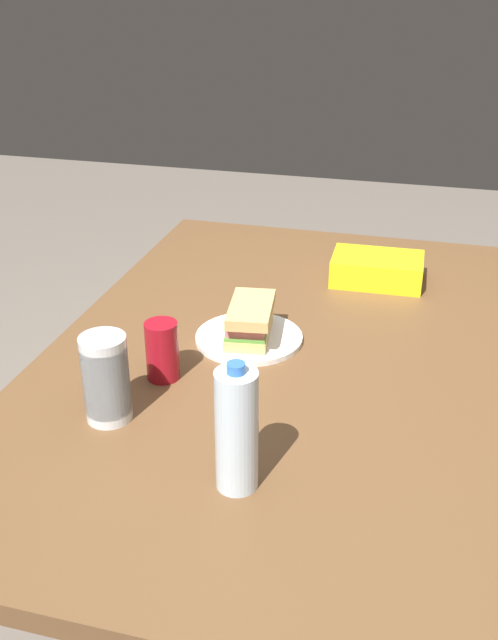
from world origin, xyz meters
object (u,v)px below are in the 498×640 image
object	(u,v)px
water_bottle_tall	(237,430)
soda_can_red	(162,351)
sandwich	(250,320)
plastic_cup_stack	(106,378)
paper_plate	(249,338)
chip_bag	(377,269)
dining_table	(293,386)

from	to	relation	value
water_bottle_tall	soda_can_red	bearing A→B (deg)	-140.27
sandwich	plastic_cup_stack	xyz separation A→B (m)	(0.35, -0.17, 0.03)
paper_plate	soda_can_red	bearing A→B (deg)	-32.84
paper_plate	water_bottle_tall	bearing A→B (deg)	12.70
soda_can_red	plastic_cup_stack	world-z (taller)	plastic_cup_stack
paper_plate	sandwich	xyz separation A→B (m)	(0.00, 0.00, 0.05)
sandwich	chip_bag	bearing A→B (deg)	149.49
chip_bag	plastic_cup_stack	xyz separation A→B (m)	(0.75, -0.41, 0.05)
sandwich	chip_bag	world-z (taller)	sandwich
sandwich	soda_can_red	size ratio (longest dim) A/B	1.57
soda_can_red	paper_plate	bearing A→B (deg)	147.16
dining_table	water_bottle_tall	size ratio (longest dim) A/B	6.79
dining_table	paper_plate	size ratio (longest dim) A/B	6.46
paper_plate	sandwich	world-z (taller)	sandwich
chip_bag	soda_can_red	bearing A→B (deg)	56.80
paper_plate	soda_can_red	world-z (taller)	soda_can_red
dining_table	paper_plate	bearing A→B (deg)	-103.42
chip_bag	plastic_cup_stack	size ratio (longest dim) A/B	1.38
dining_table	chip_bag	size ratio (longest dim) A/B	6.63
chip_bag	water_bottle_tall	xyz separation A→B (m)	(0.87, -0.13, 0.07)
sandwich	water_bottle_tall	world-z (taller)	water_bottle_tall
dining_table	chip_bag	xyz separation A→B (m)	(-0.42, 0.13, 0.12)
soda_can_red	water_bottle_tall	world-z (taller)	water_bottle_tall
chip_bag	water_bottle_tall	distance (m)	0.88
sandwich	water_bottle_tall	size ratio (longest dim) A/B	0.85
soda_can_red	plastic_cup_stack	bearing A→B (deg)	-15.74
water_bottle_tall	dining_table	bearing A→B (deg)	-179.95
sandwich	water_bottle_tall	bearing A→B (deg)	12.52
dining_table	chip_bag	distance (m)	0.46
paper_plate	sandwich	bearing A→B (deg)	34.22
water_bottle_tall	chip_bag	bearing A→B (deg)	171.50
plastic_cup_stack	sandwich	bearing A→B (deg)	153.72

